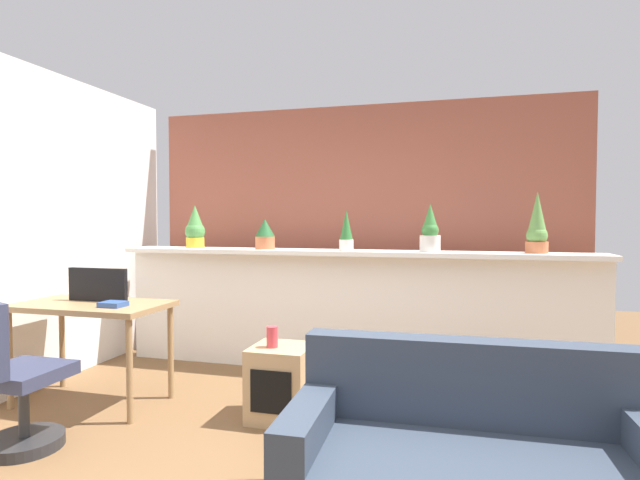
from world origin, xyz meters
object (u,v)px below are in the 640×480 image
object	(u,v)px
potted_plant_0	(195,228)
potted_plant_1	(265,234)
tv_monitor	(98,285)
couch	(472,474)
office_chair	(13,386)
vase_on_shelf	(272,337)
side_cube_shelf	(281,383)
potted_plant_2	(346,231)
desk	(92,314)
book_on_desk	(113,304)
potted_plant_3	(430,232)
potted_plant_4	(537,227)

from	to	relation	value
potted_plant_0	potted_plant_1	bearing A→B (deg)	-2.70
tv_monitor	couch	xyz separation A→B (m)	(2.68, -1.00, -0.59)
office_chair	vase_on_shelf	distance (m)	1.56
side_cube_shelf	vase_on_shelf	xyz separation A→B (m)	(-0.05, -0.03, 0.32)
potted_plant_2	side_cube_shelf	distance (m)	1.52
desk	potted_plant_0	bearing A→B (deg)	82.83
potted_plant_1	book_on_desk	world-z (taller)	potted_plant_1
desk	side_cube_shelf	distance (m)	1.51
tv_monitor	book_on_desk	bearing A→B (deg)	-33.21
potted_plant_1	tv_monitor	xyz separation A→B (m)	(-0.90, -1.14, -0.36)
potted_plant_1	office_chair	size ratio (longest dim) A/B	0.31
potted_plant_3	tv_monitor	bearing A→B (deg)	-155.15
office_chair	couch	world-z (taller)	office_chair
office_chair	side_cube_shelf	bearing A→B (deg)	32.92
tv_monitor	book_on_desk	distance (m)	0.34
side_cube_shelf	office_chair	bearing A→B (deg)	-147.08
potted_plant_2	potted_plant_3	xyz separation A→B (m)	(0.72, -0.00, -0.00)
tv_monitor	potted_plant_1	bearing A→B (deg)	51.57
desk	office_chair	xyz separation A→B (m)	(0.10, -0.79, -0.28)
potted_plant_3	desk	bearing A→B (deg)	-153.52
couch	vase_on_shelf	bearing A→B (deg)	142.41
potted_plant_3	office_chair	world-z (taller)	potted_plant_3
tv_monitor	potted_plant_2	bearing A→B (deg)	33.61
potted_plant_4	office_chair	bearing A→B (deg)	-146.79
potted_plant_2	book_on_desk	size ratio (longest dim) A/B	2.17
vase_on_shelf	couch	distance (m)	1.63
potted_plant_1	side_cube_shelf	distance (m)	1.60
side_cube_shelf	desk	bearing A→B (deg)	-176.58
desk	potted_plant_3	bearing A→B (deg)	26.48
potted_plant_4	tv_monitor	world-z (taller)	potted_plant_4
potted_plant_1	book_on_desk	distance (m)	1.53
potted_plant_1	potted_plant_4	bearing A→B (deg)	1.04
potted_plant_1	office_chair	xyz separation A→B (m)	(-0.79, -2.00, -0.85)
tv_monitor	vase_on_shelf	distance (m)	1.44
potted_plant_3	tv_monitor	distance (m)	2.67
potted_plant_3	desk	distance (m)	2.73
potted_plant_2	potted_plant_4	xyz separation A→B (m)	(1.56, 0.07, 0.04)
side_cube_shelf	potted_plant_2	bearing A→B (deg)	78.97
book_on_desk	potted_plant_0	bearing A→B (deg)	94.40
potted_plant_0	potted_plant_1	world-z (taller)	potted_plant_0
potted_plant_0	book_on_desk	xyz separation A→B (m)	(0.10, -1.35, -0.52)
book_on_desk	potted_plant_2	bearing A→B (deg)	42.54
potted_plant_1	office_chair	world-z (taller)	potted_plant_1
potted_plant_1	book_on_desk	xyz separation A→B (m)	(-0.63, -1.31, -0.47)
potted_plant_1	potted_plant_2	size ratio (longest dim) A/B	0.78
potted_plant_3	book_on_desk	xyz separation A→B (m)	(-2.13, -1.29, -0.50)
potted_plant_3	side_cube_shelf	xyz separation A→B (m)	(-0.94, -1.10, -1.01)
desk	side_cube_shelf	size ratio (longest dim) A/B	2.20
potted_plant_1	side_cube_shelf	size ratio (longest dim) A/B	0.56
potted_plant_0	desk	xyz separation A→B (m)	(-0.16, -1.25, -0.62)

